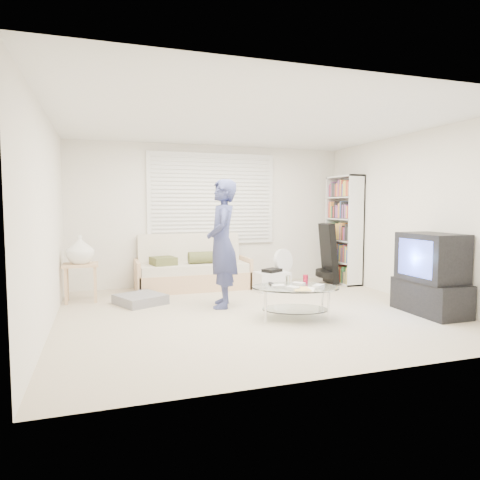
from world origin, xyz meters
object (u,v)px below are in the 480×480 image
object	(u,v)px
futon_sofa	(193,271)
bookshelf	(344,230)
tv_unit	(431,275)
coffee_table	(296,293)

from	to	relation	value
futon_sofa	bookshelf	bearing A→B (deg)	-5.94
tv_unit	coffee_table	distance (m)	1.84
futon_sofa	tv_unit	world-z (taller)	tv_unit
futon_sofa	tv_unit	distance (m)	3.74
futon_sofa	tv_unit	xyz separation A→B (m)	(2.64, -2.64, 0.21)
bookshelf	tv_unit	size ratio (longest dim) A/B	1.85
bookshelf	coffee_table	bearing A→B (deg)	-133.48
tv_unit	coffee_table	bearing A→B (deg)	169.94
futon_sofa	bookshelf	distance (m)	2.86
futon_sofa	bookshelf	world-z (taller)	bookshelf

